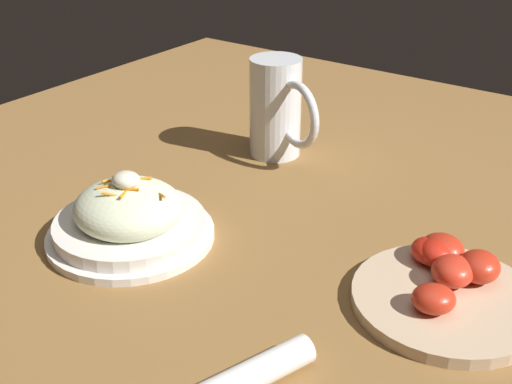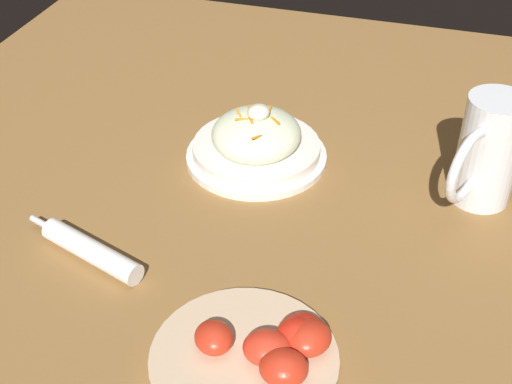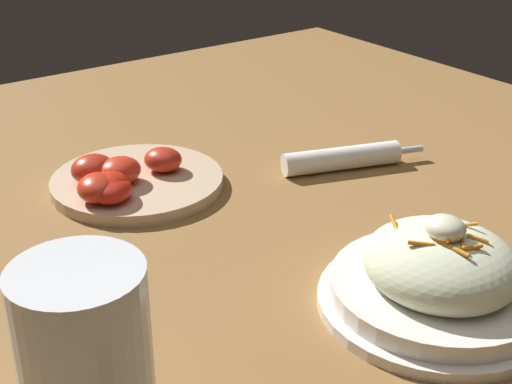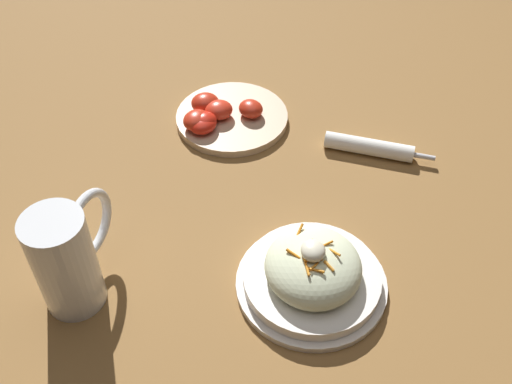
% 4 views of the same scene
% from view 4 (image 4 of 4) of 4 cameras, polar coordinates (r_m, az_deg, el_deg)
% --- Properties ---
extents(ground_plane, '(1.43, 1.43, 0.00)m').
position_cam_4_polar(ground_plane, '(0.96, -2.88, -1.65)').
color(ground_plane, olive).
extents(salad_plate, '(0.21, 0.21, 0.09)m').
position_cam_4_polar(salad_plate, '(0.84, 5.34, -7.65)').
color(salad_plate, white).
rests_on(salad_plate, ground_plane).
extents(beer_mug, '(0.15, 0.09, 0.16)m').
position_cam_4_polar(beer_mug, '(0.83, -17.29, -6.46)').
color(beer_mug, white).
rests_on(beer_mug, ground_plane).
extents(napkin_roll, '(0.08, 0.18, 0.03)m').
position_cam_4_polar(napkin_roll, '(1.06, 10.70, 4.20)').
color(napkin_roll, white).
rests_on(napkin_roll, ground_plane).
extents(tomato_plate, '(0.20, 0.20, 0.05)m').
position_cam_4_polar(tomato_plate, '(1.10, -3.03, 7.16)').
color(tomato_plate, '#D1B28E').
rests_on(tomato_plate, ground_plane).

